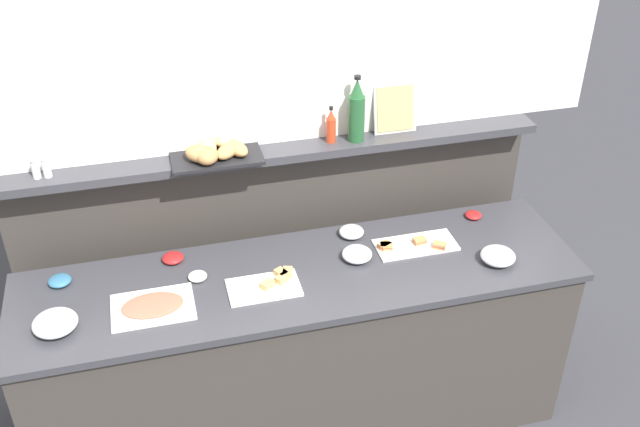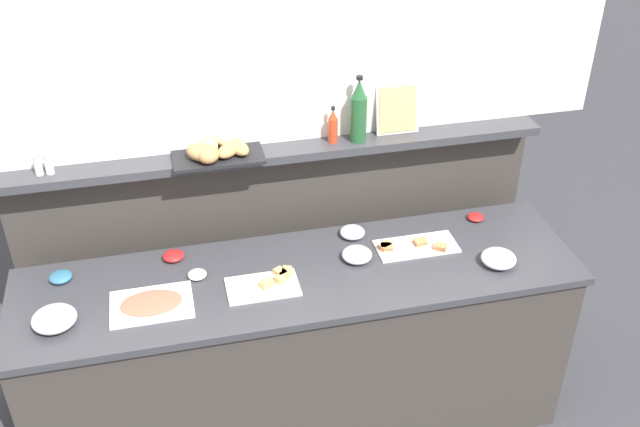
{
  "view_description": "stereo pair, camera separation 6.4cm",
  "coord_description": "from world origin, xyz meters",
  "px_view_note": "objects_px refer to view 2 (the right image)",
  "views": [
    {
      "loc": [
        -0.56,
        -2.5,
        2.92
      ],
      "look_at": [
        0.11,
        0.1,
        1.17
      ],
      "focal_mm": 41.69,
      "sensor_mm": 36.0,
      "label": 1
    },
    {
      "loc": [
        -0.5,
        -2.52,
        2.92
      ],
      "look_at": [
        0.11,
        0.1,
        1.17
      ],
      "focal_mm": 41.69,
      "sensor_mm": 36.0,
      "label": 2
    }
  ],
  "objects_px": {
    "glass_bowl_extra": "(54,319)",
    "pepper_shaker": "(49,165)",
    "salt_shaker": "(38,166)",
    "bread_basket": "(216,149)",
    "cold_cuts_platter": "(152,304)",
    "hot_sauce_bottle": "(333,127)",
    "condiment_bowl_red": "(197,274)",
    "wine_bottle_green": "(359,112)",
    "condiment_bowl_teal": "(61,277)",
    "glass_bowl_large": "(352,233)",
    "condiment_bowl_cream": "(173,256)",
    "sandwich_platter_front": "(414,246)",
    "sandwich_platter_side": "(267,284)",
    "glass_bowl_small": "(498,259)",
    "glass_bowl_medium": "(357,255)",
    "condiment_bowl_dark": "(476,217)",
    "framed_picture": "(397,109)"
  },
  "relations": [
    {
      "from": "glass_bowl_large",
      "to": "bread_basket",
      "type": "bearing_deg",
      "value": 162.03
    },
    {
      "from": "salt_shaker",
      "to": "bread_basket",
      "type": "distance_m",
      "value": 0.75
    },
    {
      "from": "cold_cuts_platter",
      "to": "condiment_bowl_teal",
      "type": "height_order",
      "value": "condiment_bowl_teal"
    },
    {
      "from": "sandwich_platter_side",
      "to": "condiment_bowl_dark",
      "type": "height_order",
      "value": "sandwich_platter_side"
    },
    {
      "from": "glass_bowl_medium",
      "to": "bread_basket",
      "type": "bearing_deg",
      "value": 146.3
    },
    {
      "from": "condiment_bowl_cream",
      "to": "sandwich_platter_side",
      "type": "bearing_deg",
      "value": -37.14
    },
    {
      "from": "sandwich_platter_side",
      "to": "wine_bottle_green",
      "type": "xyz_separation_m",
      "value": [
        0.52,
        0.47,
        0.53
      ]
    },
    {
      "from": "sandwich_platter_side",
      "to": "hot_sauce_bottle",
      "type": "distance_m",
      "value": 0.78
    },
    {
      "from": "glass_bowl_large",
      "to": "condiment_bowl_cream",
      "type": "height_order",
      "value": "glass_bowl_large"
    },
    {
      "from": "sandwich_platter_side",
      "to": "sandwich_platter_front",
      "type": "xyz_separation_m",
      "value": [
        0.7,
        0.12,
        -0.0
      ]
    },
    {
      "from": "condiment_bowl_red",
      "to": "wine_bottle_green",
      "type": "xyz_separation_m",
      "value": [
        0.8,
        0.34,
        0.53
      ]
    },
    {
      "from": "glass_bowl_large",
      "to": "hot_sauce_bottle",
      "type": "bearing_deg",
      "value": 102.78
    },
    {
      "from": "glass_bowl_small",
      "to": "glass_bowl_extra",
      "type": "height_order",
      "value": "glass_bowl_extra"
    },
    {
      "from": "cold_cuts_platter",
      "to": "glass_bowl_medium",
      "type": "height_order",
      "value": "glass_bowl_medium"
    },
    {
      "from": "sandwich_platter_side",
      "to": "glass_bowl_medium",
      "type": "bearing_deg",
      "value": 12.42
    },
    {
      "from": "glass_bowl_small",
      "to": "framed_picture",
      "type": "height_order",
      "value": "framed_picture"
    },
    {
      "from": "cold_cuts_platter",
      "to": "hot_sauce_bottle",
      "type": "height_order",
      "value": "hot_sauce_bottle"
    },
    {
      "from": "glass_bowl_small",
      "to": "wine_bottle_green",
      "type": "distance_m",
      "value": 0.9
    },
    {
      "from": "glass_bowl_large",
      "to": "glass_bowl_extra",
      "type": "distance_m",
      "value": 1.35
    },
    {
      "from": "sandwich_platter_front",
      "to": "condiment_bowl_red",
      "type": "relative_size",
      "value": 4.53
    },
    {
      "from": "condiment_bowl_cream",
      "to": "salt_shaker",
      "type": "distance_m",
      "value": 0.69
    },
    {
      "from": "glass_bowl_large",
      "to": "condiment_bowl_cream",
      "type": "relative_size",
      "value": 1.21
    },
    {
      "from": "condiment_bowl_dark",
      "to": "glass_bowl_small",
      "type": "bearing_deg",
      "value": -97.37
    },
    {
      "from": "glass_bowl_medium",
      "to": "condiment_bowl_cream",
      "type": "relative_size",
      "value": 1.41
    },
    {
      "from": "sandwich_platter_side",
      "to": "hot_sauce_bottle",
      "type": "height_order",
      "value": "hot_sauce_bottle"
    },
    {
      "from": "sandwich_platter_front",
      "to": "glass_bowl_large",
      "type": "bearing_deg",
      "value": 148.47
    },
    {
      "from": "glass_bowl_extra",
      "to": "wine_bottle_green",
      "type": "xyz_separation_m",
      "value": [
        1.38,
        0.52,
        0.51
      ]
    },
    {
      "from": "sandwich_platter_side",
      "to": "sandwich_platter_front",
      "type": "relative_size",
      "value": 0.82
    },
    {
      "from": "glass_bowl_extra",
      "to": "condiment_bowl_cream",
      "type": "xyz_separation_m",
      "value": [
        0.49,
        0.34,
        -0.02
      ]
    },
    {
      "from": "sandwich_platter_front",
      "to": "pepper_shaker",
      "type": "distance_m",
      "value": 1.64
    },
    {
      "from": "condiment_bowl_teal",
      "to": "wine_bottle_green",
      "type": "distance_m",
      "value": 1.49
    },
    {
      "from": "glass_bowl_small",
      "to": "framed_picture",
      "type": "xyz_separation_m",
      "value": [
        -0.3,
        0.59,
        0.49
      ]
    },
    {
      "from": "cold_cuts_platter",
      "to": "glass_bowl_extra",
      "type": "distance_m",
      "value": 0.38
    },
    {
      "from": "glass_bowl_small",
      "to": "pepper_shaker",
      "type": "height_order",
      "value": "pepper_shaker"
    },
    {
      "from": "sandwich_platter_front",
      "to": "pepper_shaker",
      "type": "bearing_deg",
      "value": 167.13
    },
    {
      "from": "framed_picture",
      "to": "sandwich_platter_side",
      "type": "bearing_deg",
      "value": -144.63
    },
    {
      "from": "glass_bowl_extra",
      "to": "condiment_bowl_red",
      "type": "height_order",
      "value": "glass_bowl_extra"
    },
    {
      "from": "glass_bowl_small",
      "to": "pepper_shaker",
      "type": "relative_size",
      "value": 1.8
    },
    {
      "from": "condiment_bowl_teal",
      "to": "sandwich_platter_front",
      "type": "bearing_deg",
      "value": -4.48
    },
    {
      "from": "sandwich_platter_side",
      "to": "glass_bowl_small",
      "type": "height_order",
      "value": "glass_bowl_small"
    },
    {
      "from": "cold_cuts_platter",
      "to": "glass_bowl_large",
      "type": "relative_size",
      "value": 2.88
    },
    {
      "from": "condiment_bowl_dark",
      "to": "glass_bowl_large",
      "type": "bearing_deg",
      "value": -179.87
    },
    {
      "from": "glass_bowl_extra",
      "to": "condiment_bowl_cream",
      "type": "bearing_deg",
      "value": 35.11
    },
    {
      "from": "condiment_bowl_teal",
      "to": "bread_basket",
      "type": "distance_m",
      "value": 0.87
    },
    {
      "from": "glass_bowl_extra",
      "to": "pepper_shaker",
      "type": "distance_m",
      "value": 0.67
    },
    {
      "from": "condiment_bowl_teal",
      "to": "hot_sauce_bottle",
      "type": "relative_size",
      "value": 0.56
    },
    {
      "from": "sandwich_platter_front",
      "to": "framed_picture",
      "type": "distance_m",
      "value": 0.64
    },
    {
      "from": "condiment_bowl_cream",
      "to": "salt_shaker",
      "type": "relative_size",
      "value": 1.11
    },
    {
      "from": "condiment_bowl_teal",
      "to": "wine_bottle_green",
      "type": "height_order",
      "value": "wine_bottle_green"
    },
    {
      "from": "sandwich_platter_front",
      "to": "glass_bowl_large",
      "type": "relative_size",
      "value": 3.19
    }
  ]
}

